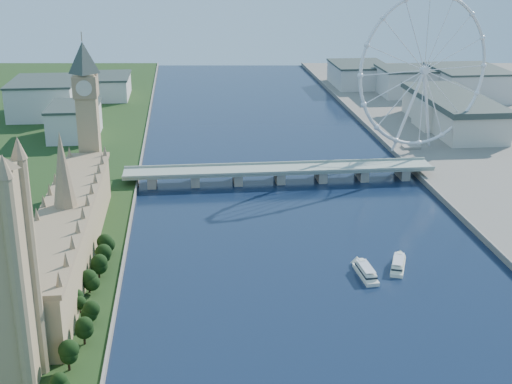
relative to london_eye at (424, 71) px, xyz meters
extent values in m
cube|color=tan|center=(-247.98, -185.08, -50.52)|extent=(24.00, 200.00, 28.00)
cone|color=#937A59|center=(-247.98, -185.08, -14.52)|extent=(12.00, 12.00, 40.00)
cube|color=tan|center=(-247.98, -77.08, -24.52)|extent=(13.00, 13.00, 80.00)
cube|color=#937A59|center=(-247.98, -77.08, 7.48)|extent=(15.00, 15.00, 14.00)
pyramid|color=#2D3833|center=(-247.98, -77.08, 35.48)|extent=(20.02, 20.02, 20.00)
cube|color=gray|center=(-119.98, -55.08, -59.02)|extent=(220.00, 22.00, 2.00)
cube|color=gray|center=(-209.98, -55.08, -63.77)|extent=(6.00, 20.00, 7.50)
cube|color=gray|center=(-179.98, -55.08, -63.77)|extent=(6.00, 20.00, 7.50)
cube|color=gray|center=(-149.98, -55.08, -63.77)|extent=(6.00, 20.00, 7.50)
cube|color=gray|center=(-119.98, -55.08, -63.77)|extent=(6.00, 20.00, 7.50)
cube|color=gray|center=(-89.98, -55.08, -63.77)|extent=(6.00, 20.00, 7.50)
cube|color=gray|center=(-59.98, -55.08, -63.77)|extent=(6.00, 20.00, 7.50)
cube|color=gray|center=(-29.98, -55.08, -63.77)|extent=(6.00, 20.00, 7.50)
torus|color=silver|center=(0.02, -0.08, 0.48)|extent=(113.60, 39.12, 118.60)
cylinder|color=silver|center=(0.02, -0.08, 0.48)|extent=(7.25, 6.61, 6.00)
cube|color=gray|center=(-2.98, 9.92, -63.52)|extent=(14.00, 10.00, 2.00)
cube|color=beige|center=(-279.98, 74.92, -51.52)|extent=(40.00, 60.00, 26.00)
cube|color=beige|center=(-319.98, 164.92, -48.52)|extent=(60.00, 80.00, 32.00)
cube|color=beige|center=(-269.98, 244.92, -53.52)|extent=(50.00, 70.00, 22.00)
cube|color=beige|center=(60.02, 224.92, -50.52)|extent=(60.00, 60.00, 28.00)
cube|color=beige|center=(120.02, 204.92, -49.52)|extent=(70.00, 90.00, 30.00)
cube|color=beige|center=(20.02, 284.92, -52.52)|extent=(60.00, 80.00, 24.00)
camera|label=1|loc=(-186.14, -534.70, 91.89)|focal=50.00mm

